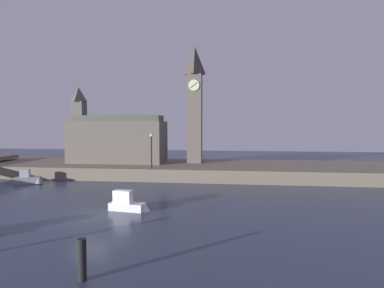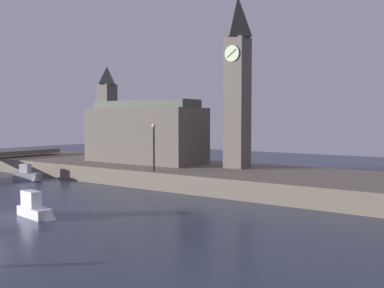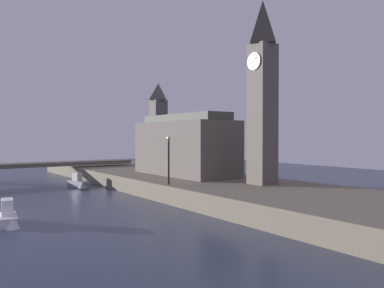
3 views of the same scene
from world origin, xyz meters
name	(u,v)px [view 3 (image 3 of 3)]	position (x,y,z in m)	size (l,w,h in m)	color
far_embankment	(213,188)	(0.00, 20.00, 0.75)	(70.00, 12.00, 1.50)	#6B6051
clock_tower	(262,89)	(5.03, 21.38, 9.60)	(2.09, 2.14, 15.61)	#5B544C
parliament_hall	(183,145)	(-5.83, 20.51, 4.69)	(12.83, 5.25, 10.32)	#5B544C
streetlamp	(169,154)	(0.69, 14.69, 4.04)	(0.36, 0.36, 4.10)	black
boat_cruiser_grey	(79,183)	(-12.60, 11.48, 0.53)	(3.34, 1.64, 1.60)	gray
boat_ferry_white	(9,216)	(2.08, 2.06, 0.54)	(3.31, 1.36, 1.58)	silver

